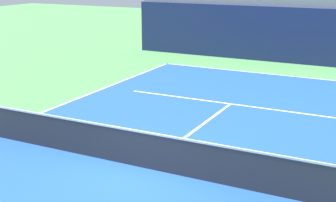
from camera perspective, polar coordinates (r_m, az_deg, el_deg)
name	(u,v)px	position (r m, az deg, el deg)	size (l,w,h in m)	color
ground_plane	(144,168)	(12.09, -2.87, -8.02)	(80.00, 80.00, 0.00)	#4C8C4C
court_surface	(144,168)	(12.09, -2.87, -8.00)	(11.00, 24.00, 0.01)	#1E4C99
baseline_far	(271,74)	(22.75, 12.20, 3.16)	(11.00, 0.10, 0.00)	white
service_line_far	(230,104)	(17.59, 7.49, -0.34)	(8.26, 0.10, 0.00)	white
centre_service_line	(195,130)	(14.75, 3.29, -3.46)	(0.10, 6.40, 0.00)	white
back_wall	(289,35)	(25.48, 14.23, 7.63)	(17.26, 0.30, 2.86)	navy
stands_tier_lower	(295,28)	(26.76, 14.92, 8.45)	(17.26, 2.40, 3.31)	#9E9E99
stands_tier_upper	(305,14)	(29.04, 16.04, 9.98)	(17.26, 2.40, 4.38)	#9E9E99
tennis_net	(144,149)	(11.89, -2.91, -5.78)	(11.08, 0.08, 1.07)	black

